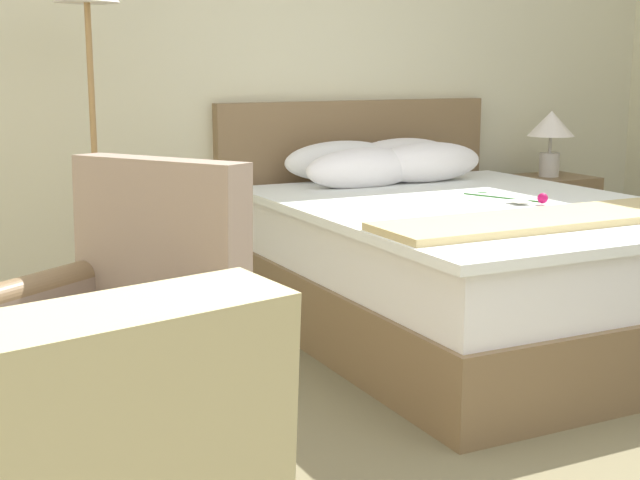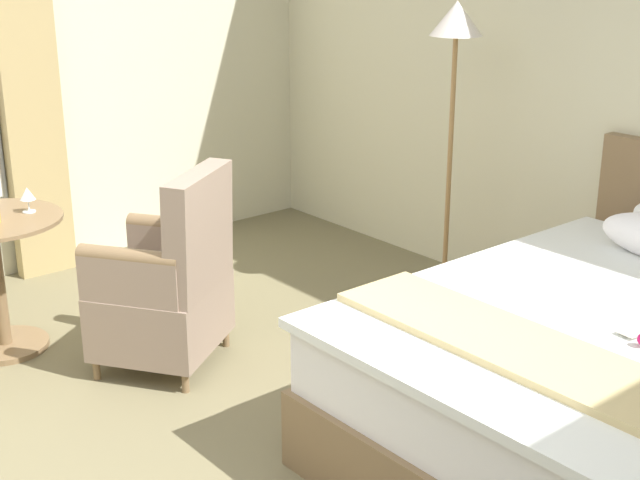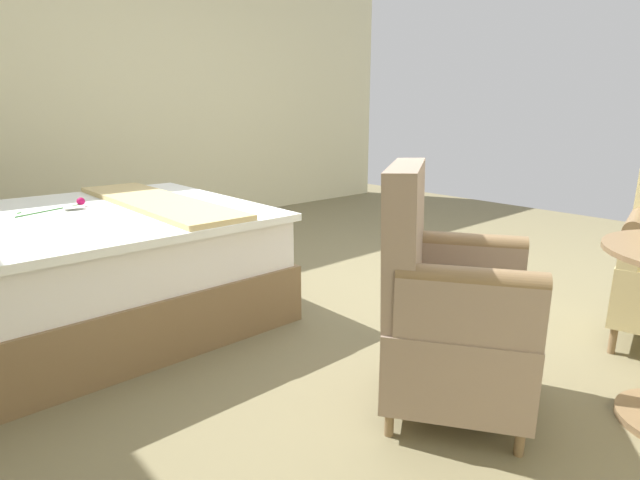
% 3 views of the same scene
% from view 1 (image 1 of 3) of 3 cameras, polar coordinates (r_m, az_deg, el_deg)
% --- Properties ---
extents(wall_headboard_side, '(5.89, 0.12, 2.98)m').
position_cam_1_polar(wall_headboard_side, '(4.90, -6.16, 13.60)').
color(wall_headboard_side, beige).
rests_on(wall_headboard_side, ground).
extents(bed, '(1.69, 2.26, 1.07)m').
position_cam_1_polar(bed, '(4.33, 8.89, -1.17)').
color(bed, brown).
rests_on(bed, ground).
extents(nightstand, '(0.53, 0.40, 0.61)m').
position_cam_1_polar(nightstand, '(5.62, 14.27, 0.89)').
color(nightstand, brown).
rests_on(nightstand, ground).
extents(bedside_lamp, '(0.28, 0.28, 0.39)m').
position_cam_1_polar(bedside_lamp, '(5.55, 14.56, 6.85)').
color(bedside_lamp, beige).
rests_on(bedside_lamp, nightstand).
extents(floor_lamp_brass, '(0.29, 0.29, 1.73)m').
position_cam_1_polar(floor_lamp_brass, '(4.17, -14.58, 12.25)').
color(floor_lamp_brass, '#9E7747').
rests_on(floor_lamp_brass, ground).
extents(armchair_by_window, '(0.80, 0.80, 1.01)m').
position_cam_1_polar(armchair_by_window, '(2.61, -12.41, -8.36)').
color(armchair_by_window, brown).
rests_on(armchair_by_window, ground).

